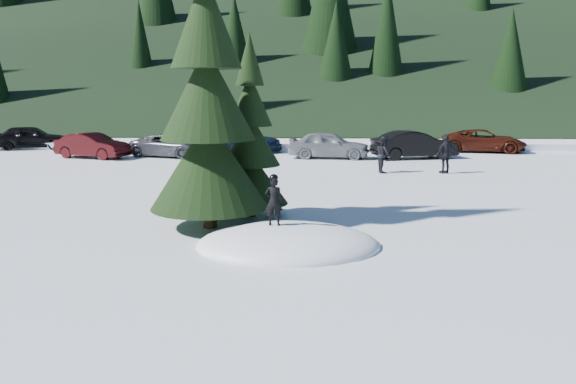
{
  "coord_description": "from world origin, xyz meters",
  "views": [
    {
      "loc": [
        0.39,
        -13.17,
        3.7
      ],
      "look_at": [
        -0.04,
        1.25,
        1.1
      ],
      "focal_mm": 35.0,
      "sensor_mm": 36.0,
      "label": 1
    }
  ],
  "objects_px": {
    "car_2": "(171,145)",
    "car_5": "(414,145)",
    "spruce_tall": "(207,106)",
    "car_6": "(484,141)",
    "car_1": "(92,146)",
    "adult_0": "(384,154)",
    "car_0": "(31,137)",
    "car_4": "(329,145)",
    "spruce_short": "(251,146)",
    "adult_1": "(446,154)",
    "car_3": "(241,140)",
    "child_skier": "(274,201)"
  },
  "relations": [
    {
      "from": "car_1",
      "to": "car_2",
      "type": "xyz_separation_m",
      "value": [
        4.24,
        0.77,
        -0.05
      ]
    },
    {
      "from": "car_0",
      "to": "car_4",
      "type": "bearing_deg",
      "value": -117.64
    },
    {
      "from": "spruce_tall",
      "to": "adult_0",
      "type": "height_order",
      "value": "spruce_tall"
    },
    {
      "from": "car_0",
      "to": "car_1",
      "type": "bearing_deg",
      "value": -143.72
    },
    {
      "from": "car_2",
      "to": "car_5",
      "type": "relative_size",
      "value": 1.0
    },
    {
      "from": "child_skier",
      "to": "adult_1",
      "type": "xyz_separation_m",
      "value": [
        7.14,
        12.23,
        -0.2
      ]
    },
    {
      "from": "adult_1",
      "to": "car_5",
      "type": "bearing_deg",
      "value": -109.99
    },
    {
      "from": "car_2",
      "to": "car_4",
      "type": "bearing_deg",
      "value": -73.15
    },
    {
      "from": "car_6",
      "to": "car_0",
      "type": "bearing_deg",
      "value": 100.55
    },
    {
      "from": "adult_0",
      "to": "adult_1",
      "type": "xyz_separation_m",
      "value": [
        2.78,
        -0.17,
        0.03
      ]
    },
    {
      "from": "car_6",
      "to": "child_skier",
      "type": "bearing_deg",
      "value": 163.56
    },
    {
      "from": "car_6",
      "to": "adult_1",
      "type": "bearing_deg",
      "value": 165.81
    },
    {
      "from": "spruce_short",
      "to": "adult_1",
      "type": "xyz_separation_m",
      "value": [
        7.99,
        9.17,
        -1.23
      ]
    },
    {
      "from": "adult_1",
      "to": "car_4",
      "type": "xyz_separation_m",
      "value": [
        -5.06,
        5.68,
        -0.11
      ]
    },
    {
      "from": "adult_0",
      "to": "adult_1",
      "type": "distance_m",
      "value": 2.78
    },
    {
      "from": "spruce_tall",
      "to": "car_0",
      "type": "distance_m",
      "value": 25.68
    },
    {
      "from": "car_2",
      "to": "car_3",
      "type": "relative_size",
      "value": 0.91
    },
    {
      "from": "spruce_short",
      "to": "car_3",
      "type": "bearing_deg",
      "value": 97.45
    },
    {
      "from": "car_4",
      "to": "car_5",
      "type": "distance_m",
      "value": 4.72
    },
    {
      "from": "spruce_short",
      "to": "car_6",
      "type": "xyz_separation_m",
      "value": [
        12.58,
        18.41,
        -1.41
      ]
    },
    {
      "from": "car_4",
      "to": "car_6",
      "type": "relative_size",
      "value": 0.9
    },
    {
      "from": "spruce_tall",
      "to": "child_skier",
      "type": "bearing_deg",
      "value": -41.89
    },
    {
      "from": "spruce_short",
      "to": "child_skier",
      "type": "distance_m",
      "value": 3.34
    },
    {
      "from": "adult_1",
      "to": "car_6",
      "type": "bearing_deg",
      "value": -139.88
    },
    {
      "from": "spruce_tall",
      "to": "car_6",
      "type": "height_order",
      "value": "spruce_tall"
    },
    {
      "from": "spruce_short",
      "to": "car_5",
      "type": "height_order",
      "value": "spruce_short"
    },
    {
      "from": "car_0",
      "to": "adult_0",
      "type": "bearing_deg",
      "value": -129.58
    },
    {
      "from": "car_3",
      "to": "car_6",
      "type": "relative_size",
      "value": 1.03
    },
    {
      "from": "adult_1",
      "to": "car_6",
      "type": "height_order",
      "value": "adult_1"
    },
    {
      "from": "car_1",
      "to": "car_4",
      "type": "height_order",
      "value": "car_4"
    },
    {
      "from": "car_3",
      "to": "car_4",
      "type": "distance_m",
      "value": 6.17
    },
    {
      "from": "car_0",
      "to": "car_5",
      "type": "bearing_deg",
      "value": -115.19
    },
    {
      "from": "car_2",
      "to": "car_6",
      "type": "height_order",
      "value": "car_6"
    },
    {
      "from": "adult_0",
      "to": "car_2",
      "type": "distance_m",
      "value": 12.72
    },
    {
      "from": "car_0",
      "to": "car_6",
      "type": "relative_size",
      "value": 0.91
    },
    {
      "from": "child_skier",
      "to": "adult_0",
      "type": "distance_m",
      "value": 13.14
    },
    {
      "from": "child_skier",
      "to": "car_3",
      "type": "bearing_deg",
      "value": -74.69
    },
    {
      "from": "car_2",
      "to": "spruce_short",
      "type": "bearing_deg",
      "value": -138.8
    },
    {
      "from": "spruce_tall",
      "to": "car_1",
      "type": "bearing_deg",
      "value": 120.17
    },
    {
      "from": "car_4",
      "to": "car_6",
      "type": "height_order",
      "value": "car_4"
    },
    {
      "from": "car_0",
      "to": "car_1",
      "type": "height_order",
      "value": "car_0"
    },
    {
      "from": "car_3",
      "to": "car_2",
      "type": "bearing_deg",
      "value": 134.67
    },
    {
      "from": "car_4",
      "to": "spruce_short",
      "type": "bearing_deg",
      "value": 175.51
    },
    {
      "from": "adult_1",
      "to": "car_6",
      "type": "relative_size",
      "value": 0.35
    },
    {
      "from": "car_5",
      "to": "car_6",
      "type": "relative_size",
      "value": 0.94
    },
    {
      "from": "car_1",
      "to": "car_2",
      "type": "relative_size",
      "value": 0.91
    },
    {
      "from": "spruce_short",
      "to": "adult_0",
      "type": "distance_m",
      "value": 10.76
    },
    {
      "from": "adult_0",
      "to": "car_5",
      "type": "height_order",
      "value": "adult_0"
    },
    {
      "from": "adult_1",
      "to": "car_3",
      "type": "distance_m",
      "value": 13.63
    },
    {
      "from": "spruce_tall",
      "to": "child_skier",
      "type": "relative_size",
      "value": 7.27
    }
  ]
}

